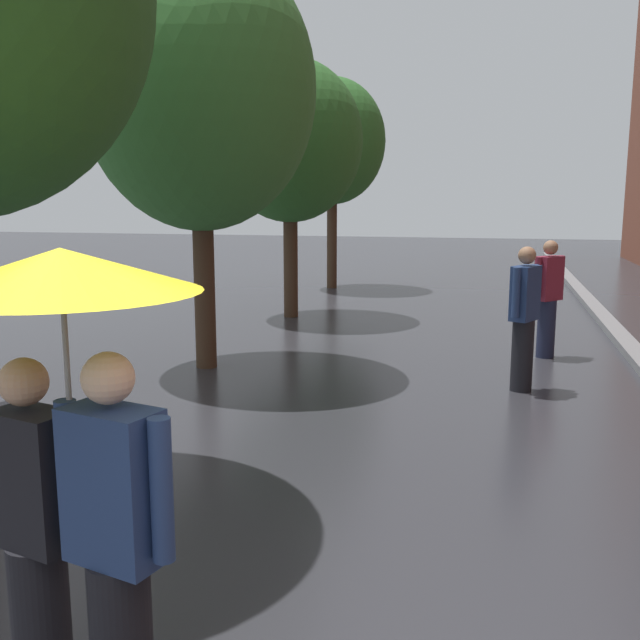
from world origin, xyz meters
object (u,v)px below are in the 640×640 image
street_tree_1 (199,90)px  couple_under_umbrella (69,420)px  street_tree_2 (290,142)px  street_tree_3 (332,142)px  pedestrian_walking_far (524,318)px  pedestrian_walking_midground (548,298)px

street_tree_1 → couple_under_umbrella: bearing=-71.6°
street_tree_2 → couple_under_umbrella: bearing=-78.6°
street_tree_3 → pedestrian_walking_far: size_ratio=3.02×
street_tree_2 → pedestrian_walking_midground: size_ratio=2.86×
street_tree_1 → street_tree_2: 4.35m
street_tree_3 → pedestrian_walking_far: 10.59m
pedestrian_walking_midground → couple_under_umbrella: bearing=-106.7°
street_tree_2 → street_tree_3: (-0.23, 4.62, 0.33)m
street_tree_1 → couple_under_umbrella: 7.18m
street_tree_1 → couple_under_umbrella: (2.15, -6.46, -2.29)m
street_tree_3 → pedestrian_walking_far: (4.48, -9.18, -2.81)m
street_tree_1 → street_tree_2: (-0.03, 4.34, -0.34)m
street_tree_2 → pedestrian_walking_far: bearing=-47.1°
couple_under_umbrella → pedestrian_walking_far: size_ratio=1.21×
street_tree_1 → couple_under_umbrella: size_ratio=2.61×
street_tree_2 → couple_under_umbrella: 11.19m
street_tree_2 → couple_under_umbrella: street_tree_2 is taller
street_tree_2 → pedestrian_walking_far: size_ratio=2.81×
street_tree_2 → pedestrian_walking_midground: 5.87m
street_tree_3 → pedestrian_walking_midground: 9.14m
street_tree_2 → couple_under_umbrella: (2.18, -10.80, -1.96)m
street_tree_1 → street_tree_3: size_ratio=1.05×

